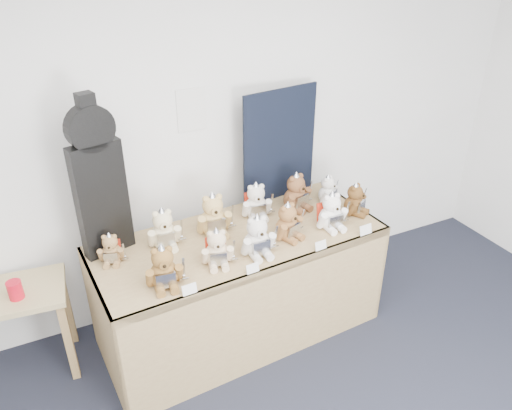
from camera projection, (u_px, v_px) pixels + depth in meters
name	position (u px, v px, depth m)	size (l,w,h in m)	color
room_shell	(192.00, 110.00, 3.41)	(6.00, 6.00, 6.00)	silver
display_table	(245.00, 264.00, 3.41)	(2.03, 0.95, 0.83)	olive
side_table	(2.00, 310.00, 3.17)	(0.84, 0.52, 0.66)	#967E50
guitar_case	(99.00, 180.00, 3.01)	(0.33, 0.17, 1.05)	black
navy_board	(280.00, 145.00, 3.71)	(0.64, 0.02, 0.86)	black
red_cup	(15.00, 290.00, 3.06)	(0.09, 0.09, 0.12)	red
teddy_front_far_left	(164.00, 269.00, 2.87)	(0.25, 0.21, 0.30)	brown
teddy_front_left	(217.00, 249.00, 3.07)	(0.23, 0.21, 0.28)	beige
teddy_front_centre	(258.00, 238.00, 3.16)	(0.25, 0.20, 0.31)	silver
teddy_front_right	(288.00, 223.00, 3.33)	(0.24, 0.22, 0.29)	brown
teddy_front_far_right	(331.00, 213.00, 3.45)	(0.24, 0.20, 0.30)	white
teddy_front_end	(355.00, 200.00, 3.63)	(0.22, 0.22, 0.27)	brown
teddy_back_left	(164.00, 230.00, 3.24)	(0.25, 0.21, 0.30)	beige
teddy_back_centre_left	(213.00, 216.00, 3.38)	(0.27, 0.23, 0.33)	tan
teddy_back_centre_right	(256.00, 202.00, 3.58)	(0.24, 0.22, 0.30)	white
teddy_back_right	(296.00, 194.00, 3.68)	(0.27, 0.24, 0.32)	brown
teddy_back_end	(328.00, 190.00, 3.79)	(0.20, 0.19, 0.24)	silver
teddy_back_far_left	(111.00, 250.00, 3.10)	(0.18, 0.17, 0.23)	#997347
entry_card_a	(189.00, 289.00, 2.85)	(0.09, 0.00, 0.06)	silver
entry_card_b	(253.00, 268.00, 3.03)	(0.08, 0.00, 0.06)	silver
entry_card_c	(321.00, 245.00, 3.24)	(0.09, 0.00, 0.06)	silver
entry_card_d	(366.00, 230.00, 3.40)	(0.10, 0.00, 0.07)	silver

